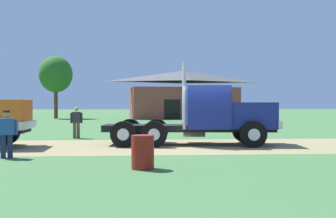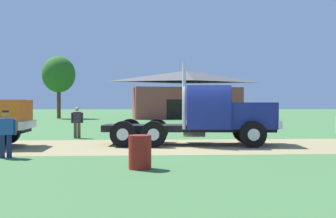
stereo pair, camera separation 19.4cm
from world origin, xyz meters
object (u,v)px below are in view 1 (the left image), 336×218
Objects in this scene: truck_foreground_white at (211,116)px; shed_building at (184,95)px; visitor_by_barrel at (7,132)px; visitor_far_side at (76,121)px; steel_barrel at (143,152)px.

shed_building is (2.00, 29.57, 1.49)m from truck_foreground_white.
truck_foreground_white is at bearing -93.86° from shed_building.
shed_building reaches higher than visitor_by_barrel.
truck_foreground_white is 4.72× the size of visitor_far_side.
shed_building is (9.46, 33.31, 1.86)m from visitor_by_barrel.
visitor_far_side reaches higher than steel_barrel.
visitor_far_side is at bearing 108.86° from steel_barrel.
visitor_far_side reaches higher than visitor_by_barrel.
truck_foreground_white is 6.95m from steel_barrel.
shed_building reaches higher than steel_barrel.
steel_barrel is at bearing -115.71° from truck_foreground_white.
shed_building is (8.34, 25.98, 1.85)m from visitor_far_side.
visitor_by_barrel is (-7.47, -3.74, -0.37)m from truck_foreground_white.
visitor_by_barrel is 34.68m from shed_building.
shed_building is at bearing 74.14° from visitor_by_barrel.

